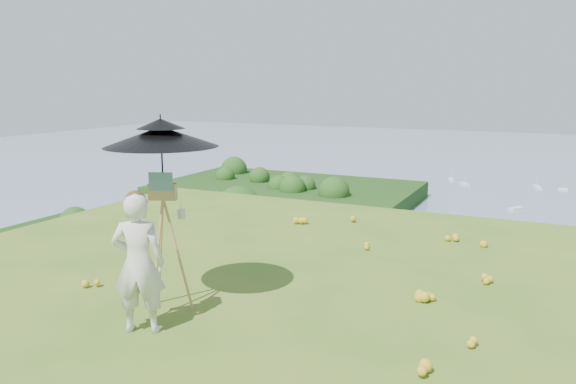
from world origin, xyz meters
The scene contains 12 objects.
ground centered at (0.00, 0.00, 0.00)m, with size 14.00×14.00×0.00m, color #417020.
shoreline_tier centered at (0.00, 75.00, -36.00)m, with size 170.00×28.00×8.00m, color #70685A.
bay_water centered at (0.00, 240.00, -34.00)m, with size 700.00×700.00×0.00m, color slate.
peninsula centered at (-75.00, 155.00, -29.00)m, with size 90.00×60.00×12.00m, color #10330E, non-canonical shape.
slope_trees centered at (0.00, 35.00, -15.00)m, with size 110.00×50.00×6.00m, color #1A4414, non-canonical shape.
harbor_town centered at (0.00, 75.00, -29.50)m, with size 110.00×22.00×5.00m, color silver, non-canonical shape.
moored_boats centered at (-12.50, 161.00, -33.65)m, with size 140.00×140.00×0.70m, color silver, non-canonical shape.
wildflowers centered at (0.00, 0.25, 0.06)m, with size 10.00×10.50×0.12m, color gold, non-canonical shape.
painter centered at (-1.81, -0.41, 0.79)m, with size 0.58×0.38×1.59m, color beige.
field_easel centered at (-1.91, 0.19, 0.86)m, with size 0.65×0.65×1.72m, color #B07D49, non-canonical shape.
sun_umbrella centered at (-1.93, 0.22, 1.90)m, with size 1.33×1.33×0.97m, color black, non-canonical shape.
painter_cap centered at (-1.81, -0.41, 1.55)m, with size 0.22×0.26×0.10m, color #CF7175, non-canonical shape.
Camera 1 is at (2.23, -5.02, 2.73)m, focal length 35.00 mm.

